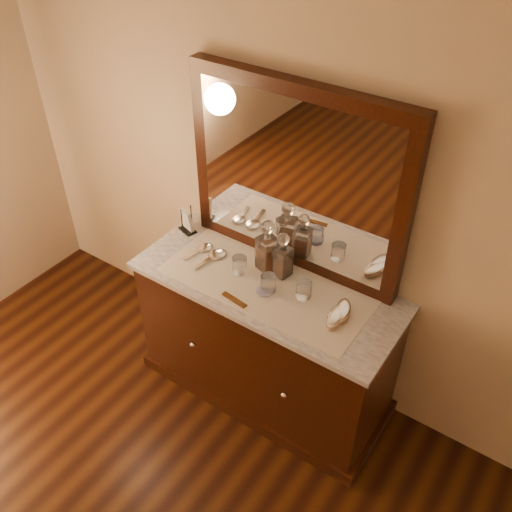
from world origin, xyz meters
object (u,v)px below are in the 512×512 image
decanter_left (267,250)px  brush_near (335,318)px  dresser_cabinet (266,341)px  decanter_right (283,259)px  mirror_frame (296,180)px  pin_dish (265,291)px  napkin_rack (187,221)px  comb (234,300)px  hand_mirror_inner (215,256)px  hand_mirror_outer (202,249)px  brush_far (343,312)px

decanter_left → brush_near: decanter_left is taller
dresser_cabinet → decanter_left: (-0.07, 0.10, 0.56)m
decanter_left → decanter_right: size_ratio=1.15×
mirror_frame → decanter_right: (0.03, -0.14, -0.39)m
pin_dish → napkin_rack: size_ratio=0.51×
comb → napkin_rack: napkin_rack is taller
decanter_right → dresser_cabinet: bearing=-105.1°
dresser_cabinet → decanter_right: 0.56m
dresser_cabinet → decanter_right: bearing=74.9°
dresser_cabinet → napkin_rack: napkin_rack is taller
decanter_left → pin_dish: bearing=-60.0°
hand_mirror_inner → hand_mirror_outer: bearing=173.9°
mirror_frame → hand_mirror_outer: size_ratio=5.93×
pin_dish → brush_near: (0.39, 0.02, 0.02)m
brush_far → hand_mirror_inner: brush_far is taller
dresser_cabinet → brush_near: (0.42, -0.04, 0.47)m
brush_far → dresser_cabinet: bearing=-178.5°
mirror_frame → brush_far: bearing=-28.5°
mirror_frame → decanter_right: bearing=-78.9°
dresser_cabinet → hand_mirror_outer: hand_mirror_outer is taller
comb → decanter_left: (-0.01, 0.31, 0.11)m
comb → hand_mirror_inner: 0.36m
decanter_left → decanter_right: 0.10m
decanter_left → hand_mirror_outer: decanter_left is taller
mirror_frame → brush_far: 0.68m
decanter_left → brush_far: size_ratio=1.66×
dresser_cabinet → brush_far: (0.43, 0.01, 0.47)m
mirror_frame → hand_mirror_inner: mirror_frame is taller
pin_dish → hand_mirror_outer: size_ratio=0.41×
brush_near → brush_far: bearing=79.8°
dresser_cabinet → brush_far: size_ratio=7.64×
brush_far → hand_mirror_outer: (-0.88, 0.01, -0.02)m
comb → napkin_rack: size_ratio=0.93×
comb → decanter_right: decanter_right is taller
mirror_frame → brush_near: 0.70m
hand_mirror_outer → brush_near: bearing=-4.6°
pin_dish → brush_far: bearing=10.7°
hand_mirror_outer → dresser_cabinet: bearing=-3.2°
comb → decanter_right: size_ratio=0.57×
brush_far → hand_mirror_outer: brush_far is taller
pin_dish → brush_near: 0.39m
pin_dish → hand_mirror_outer: 0.49m
decanter_right → hand_mirror_outer: decanter_right is taller
dresser_cabinet → pin_dish: size_ratio=16.70×
comb → hand_mirror_outer: 0.45m
mirror_frame → decanter_right: size_ratio=4.52×
decanter_right → brush_far: decanter_right is taller
mirror_frame → decanter_left: bearing=-116.4°
brush_far → hand_mirror_outer: 0.88m
napkin_rack → hand_mirror_inner: napkin_rack is taller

